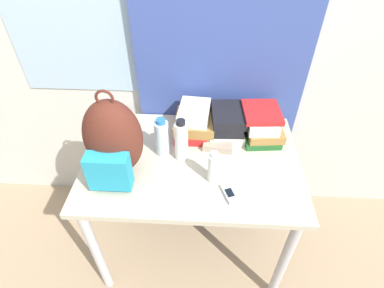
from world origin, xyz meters
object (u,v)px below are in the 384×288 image
at_px(book_stack_left, 194,121).
at_px(book_stack_center, 227,123).
at_px(sunglasses_case, 218,147).
at_px(sports_bottle, 181,141).
at_px(backpack, 113,141).
at_px(book_stack_right, 261,123).
at_px(water_bottle, 162,138).
at_px(sunscreen_bottle, 213,168).
at_px(cell_phone, 229,194).

relative_size(book_stack_left, book_stack_center, 1.06).
distance_m(book_stack_center, sunglasses_case, 0.16).
xyz_separation_m(book_stack_left, sports_bottle, (-0.05, -0.20, 0.03)).
xyz_separation_m(backpack, book_stack_right, (0.70, 0.31, -0.11)).
distance_m(book_stack_right, water_bottle, 0.54).
bearing_deg(book_stack_right, sunscreen_bottle, -126.46).
height_order(sports_bottle, sunscreen_bottle, sports_bottle).
distance_m(backpack, book_stack_center, 0.62).
relative_size(book_stack_center, cell_phone, 2.10).
bearing_deg(sunscreen_bottle, book_stack_center, 78.02).
bearing_deg(book_stack_right, book_stack_left, 179.87).
height_order(sunscreen_bottle, sunglasses_case, sunscreen_bottle).
xyz_separation_m(book_stack_left, sunscreen_bottle, (0.10, -0.35, 0.01)).
distance_m(book_stack_left, sunscreen_bottle, 0.36).
distance_m(sunscreen_bottle, sunglasses_case, 0.22).
xyz_separation_m(water_bottle, sunscreen_bottle, (0.25, -0.17, -0.02)).
height_order(book_stack_left, sunscreen_bottle, sunscreen_bottle).
distance_m(book_stack_right, sports_bottle, 0.46).
height_order(backpack, sports_bottle, backpack).
xyz_separation_m(book_stack_left, book_stack_right, (0.36, -0.00, -0.00)).
xyz_separation_m(book_stack_right, sunglasses_case, (-0.23, -0.14, -0.06)).
xyz_separation_m(book_stack_right, water_bottle, (-0.51, -0.17, 0.02)).
relative_size(backpack, book_stack_right, 1.52).
distance_m(water_bottle, sunglasses_case, 0.29).
xyz_separation_m(cell_phone, sunglasses_case, (-0.05, 0.29, 0.01)).
height_order(book_stack_left, water_bottle, water_bottle).
bearing_deg(sunscreen_bottle, sports_bottle, 137.22).
height_order(book_stack_center, sunscreen_bottle, sunscreen_bottle).
bearing_deg(sunscreen_bottle, backpack, 175.19).
bearing_deg(cell_phone, backpack, 166.62).
distance_m(cell_phone, sunglasses_case, 0.30).
distance_m(book_stack_right, sunscreen_bottle, 0.43).
distance_m(water_bottle, sports_bottle, 0.10).
xyz_separation_m(water_bottle, sunglasses_case, (0.28, 0.04, -0.08)).
height_order(backpack, book_stack_left, backpack).
relative_size(sports_bottle, sunglasses_case, 1.49).
bearing_deg(book_stack_right, cell_phone, -112.69).
bearing_deg(water_bottle, sunglasses_case, 7.16).
bearing_deg(backpack, sunscreen_bottle, -4.81).
height_order(water_bottle, cell_phone, water_bottle).
xyz_separation_m(book_stack_right, sports_bottle, (-0.41, -0.20, 0.03)).
relative_size(book_stack_center, sports_bottle, 1.03).
height_order(book_stack_right, cell_phone, book_stack_right).
height_order(book_stack_center, sunglasses_case, book_stack_center).
height_order(backpack, book_stack_right, backpack).
distance_m(sunscreen_bottle, cell_phone, 0.14).
bearing_deg(book_stack_right, water_bottle, -161.18).
relative_size(sunscreen_bottle, cell_phone, 1.52).
bearing_deg(sunglasses_case, backpack, -160.25).
xyz_separation_m(backpack, cell_phone, (0.52, -0.12, -0.18)).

